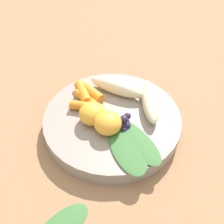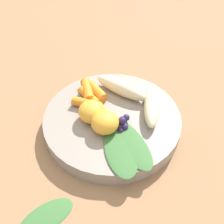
{
  "view_description": "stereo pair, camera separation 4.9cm",
  "coord_description": "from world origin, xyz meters",
  "px_view_note": "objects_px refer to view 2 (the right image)",
  "views": [
    {
      "loc": [
        -0.33,
        0.12,
        0.39
      ],
      "look_at": [
        0.0,
        0.0,
        0.04
      ],
      "focal_mm": 43.97,
      "sensor_mm": 36.0,
      "label": 1
    },
    {
      "loc": [
        -0.34,
        0.07,
        0.39
      ],
      "look_at": [
        0.0,
        0.0,
        0.04
      ],
      "focal_mm": 43.97,
      "sensor_mm": 36.0,
      "label": 2
    }
  ],
  "objects_px": {
    "orange_segment_near": "(105,122)",
    "kale_leaf_stray": "(46,216)",
    "bowl": "(112,121)",
    "banana_peeled_left": "(121,88)",
    "banana_peeled_right": "(152,105)"
  },
  "relations": [
    {
      "from": "banana_peeled_left",
      "to": "orange_segment_near",
      "type": "height_order",
      "value": "orange_segment_near"
    },
    {
      "from": "bowl",
      "to": "banana_peeled_left",
      "type": "xyz_separation_m",
      "value": [
        0.06,
        -0.03,
        0.03
      ]
    },
    {
      "from": "banana_peeled_left",
      "to": "kale_leaf_stray",
      "type": "height_order",
      "value": "banana_peeled_left"
    },
    {
      "from": "banana_peeled_right",
      "to": "kale_leaf_stray",
      "type": "xyz_separation_m",
      "value": [
        -0.15,
        0.2,
        -0.04
      ]
    },
    {
      "from": "orange_segment_near",
      "to": "kale_leaf_stray",
      "type": "height_order",
      "value": "orange_segment_near"
    },
    {
      "from": "bowl",
      "to": "banana_peeled_left",
      "type": "relative_size",
      "value": 2.21
    },
    {
      "from": "banana_peeled_left",
      "to": "orange_segment_near",
      "type": "distance_m",
      "value": 0.1
    },
    {
      "from": "bowl",
      "to": "orange_segment_near",
      "type": "relative_size",
      "value": 5.24
    },
    {
      "from": "kale_leaf_stray",
      "to": "bowl",
      "type": "bearing_deg",
      "value": -152.96
    },
    {
      "from": "bowl",
      "to": "orange_segment_near",
      "type": "bearing_deg",
      "value": 148.65
    },
    {
      "from": "kale_leaf_stray",
      "to": "orange_segment_near",
      "type": "bearing_deg",
      "value": -154.75
    },
    {
      "from": "orange_segment_near",
      "to": "kale_leaf_stray",
      "type": "distance_m",
      "value": 0.17
    },
    {
      "from": "banana_peeled_right",
      "to": "kale_leaf_stray",
      "type": "relative_size",
      "value": 1.35
    },
    {
      "from": "bowl",
      "to": "banana_peeled_left",
      "type": "height_order",
      "value": "banana_peeled_left"
    },
    {
      "from": "banana_peeled_left",
      "to": "kale_leaf_stray",
      "type": "relative_size",
      "value": 1.35
    }
  ]
}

